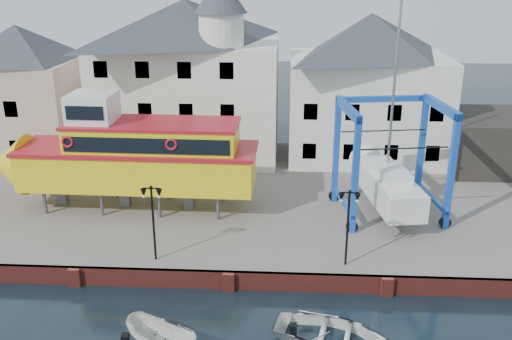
{
  "coord_description": "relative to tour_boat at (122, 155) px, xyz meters",
  "views": [
    {
      "loc": [
        2.82,
        -25.17,
        15.94
      ],
      "look_at": [
        1.0,
        7.0,
        4.0
      ],
      "focal_mm": 40.0,
      "sensor_mm": 36.0,
      "label": 1
    }
  ],
  "objects": [
    {
      "name": "ground",
      "position": [
        7.41,
        -7.89,
        -4.47
      ],
      "size": [
        140.0,
        140.0,
        0.0
      ],
      "primitive_type": "plane",
      "color": "black",
      "rests_on": "ground"
    },
    {
      "name": "tour_boat",
      "position": [
        0.0,
        0.0,
        0.0
      ],
      "size": [
        16.99,
        4.41,
        7.36
      ],
      "rotation": [
        0.0,
        0.0,
        -0.02
      ],
      "color": "#59595E",
      "rests_on": "hardstanding"
    },
    {
      "name": "hardstanding",
      "position": [
        7.41,
        3.11,
        -3.97
      ],
      "size": [
        44.0,
        22.0,
        1.0
      ],
      "primitive_type": "cube",
      "color": "slate",
      "rests_on": "ground"
    },
    {
      "name": "building_white_right",
      "position": [
        16.41,
        11.1,
        2.13
      ],
      "size": [
        12.0,
        8.0,
        11.2
      ],
      "color": "silver",
      "rests_on": "hardstanding"
    },
    {
      "name": "lamp_post_right",
      "position": [
        13.41,
        -6.69,
        -0.3
      ],
      "size": [
        1.12,
        0.32,
        4.2
      ],
      "color": "black",
      "rests_on": "hardstanding"
    },
    {
      "name": "quay_wall",
      "position": [
        7.41,
        -7.79,
        -3.97
      ],
      "size": [
        44.0,
        0.47,
        1.0
      ],
      "color": "maroon",
      "rests_on": "ground"
    },
    {
      "name": "building_pink",
      "position": [
        -10.59,
        10.1,
        1.68
      ],
      "size": [
        8.0,
        7.0,
        10.3
      ],
      "color": "#C8A698",
      "rests_on": "hardstanding"
    },
    {
      "name": "lamp_post_left",
      "position": [
        3.41,
        -6.69,
        -0.3
      ],
      "size": [
        1.12,
        0.32,
        4.2
      ],
      "color": "black",
      "rests_on": "hardstanding"
    },
    {
      "name": "travel_lift",
      "position": [
        16.4,
        0.63,
        -1.22
      ],
      "size": [
        6.98,
        9.19,
        13.51
      ],
      "rotation": [
        0.0,
        0.0,
        0.15
      ],
      "color": "#163FB3",
      "rests_on": "hardstanding"
    },
    {
      "name": "building_white_main",
      "position": [
        2.54,
        10.5,
        2.87
      ],
      "size": [
        14.0,
        8.3,
        14.0
      ],
      "color": "silver",
      "rests_on": "hardstanding"
    },
    {
      "name": "shed_dark",
      "position": [
        26.41,
        9.11,
        -1.47
      ],
      "size": [
        8.0,
        7.0,
        4.0
      ],
      "primitive_type": "cube",
      "color": "black",
      "rests_on": "hardstanding"
    },
    {
      "name": "motorboat_b",
      "position": [
        12.28,
        -11.73,
        -4.47
      ],
      "size": [
        5.56,
        4.49,
        1.02
      ],
      "primitive_type": "imported",
      "rotation": [
        0.0,
        0.0,
        1.36
      ],
      "color": "white",
      "rests_on": "ground"
    }
  ]
}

